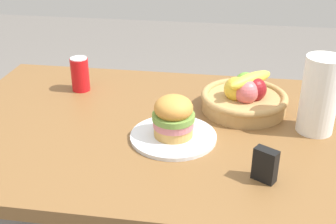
{
  "coord_description": "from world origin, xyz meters",
  "views": [
    {
      "loc": [
        0.2,
        -1.18,
        1.41
      ],
      "look_at": [
        0.02,
        -0.02,
        0.81
      ],
      "focal_mm": 46.07,
      "sensor_mm": 36.0,
      "label": 1
    }
  ],
  "objects_px": {
    "fruit_basket": "(245,97)",
    "soda_can": "(80,74)",
    "napkin_holder": "(265,165)",
    "paper_towel_roll": "(320,95)",
    "sandwich": "(173,116)",
    "plate": "(173,136)"
  },
  "relations": [
    {
      "from": "fruit_basket",
      "to": "napkin_holder",
      "type": "height_order",
      "value": "fruit_basket"
    },
    {
      "from": "plate",
      "to": "soda_can",
      "type": "bearing_deg",
      "value": 142.36
    },
    {
      "from": "fruit_basket",
      "to": "paper_towel_roll",
      "type": "relative_size",
      "value": 1.21
    },
    {
      "from": "plate",
      "to": "sandwich",
      "type": "distance_m",
      "value": 0.07
    },
    {
      "from": "paper_towel_roll",
      "to": "napkin_holder",
      "type": "relative_size",
      "value": 2.67
    },
    {
      "from": "sandwich",
      "to": "paper_towel_roll",
      "type": "distance_m",
      "value": 0.44
    },
    {
      "from": "sandwich",
      "to": "napkin_holder",
      "type": "distance_m",
      "value": 0.31
    },
    {
      "from": "sandwich",
      "to": "fruit_basket",
      "type": "relative_size",
      "value": 0.44
    },
    {
      "from": "paper_towel_roll",
      "to": "sandwich",
      "type": "bearing_deg",
      "value": -164.91
    },
    {
      "from": "fruit_basket",
      "to": "paper_towel_roll",
      "type": "xyz_separation_m",
      "value": [
        0.21,
        -0.11,
        0.07
      ]
    },
    {
      "from": "napkin_holder",
      "to": "paper_towel_roll",
      "type": "bearing_deg",
      "value": 90.84
    },
    {
      "from": "sandwich",
      "to": "plate",
      "type": "bearing_deg",
      "value": -63.43
    },
    {
      "from": "paper_towel_roll",
      "to": "napkin_holder",
      "type": "distance_m",
      "value": 0.34
    },
    {
      "from": "sandwich",
      "to": "fruit_basket",
      "type": "bearing_deg",
      "value": 47.17
    },
    {
      "from": "soda_can",
      "to": "paper_towel_roll",
      "type": "xyz_separation_m",
      "value": [
        0.81,
        -0.19,
        0.06
      ]
    },
    {
      "from": "fruit_basket",
      "to": "soda_can",
      "type": "bearing_deg",
      "value": 172.71
    },
    {
      "from": "paper_towel_roll",
      "to": "fruit_basket",
      "type": "bearing_deg",
      "value": 152.71
    },
    {
      "from": "sandwich",
      "to": "paper_towel_roll",
      "type": "xyz_separation_m",
      "value": [
        0.42,
        0.11,
        0.05
      ]
    },
    {
      "from": "soda_can",
      "to": "napkin_holder",
      "type": "relative_size",
      "value": 1.4
    },
    {
      "from": "plate",
      "to": "soda_can",
      "type": "xyz_separation_m",
      "value": [
        -0.39,
        0.3,
        0.06
      ]
    },
    {
      "from": "napkin_holder",
      "to": "fruit_basket",
      "type": "bearing_deg",
      "value": 127.88
    },
    {
      "from": "soda_can",
      "to": "fruit_basket",
      "type": "height_order",
      "value": "fruit_basket"
    }
  ]
}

